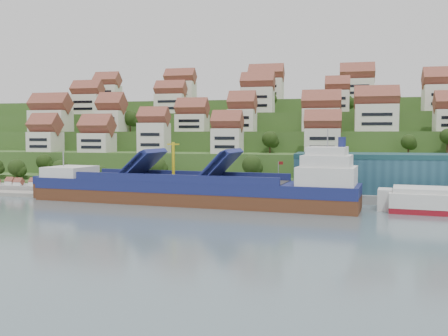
# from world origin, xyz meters

# --- Properties ---
(ground) EXTENTS (300.00, 300.00, 0.00)m
(ground) POSITION_xyz_m (0.00, 0.00, 0.00)
(ground) COLOR slate
(ground) RESTS_ON ground
(quay) EXTENTS (180.00, 14.00, 2.20)m
(quay) POSITION_xyz_m (20.00, 15.00, 1.10)
(quay) COLOR gray
(quay) RESTS_ON ground
(pebble_beach) EXTENTS (45.00, 20.00, 1.00)m
(pebble_beach) POSITION_xyz_m (-58.00, 12.00, 0.50)
(pebble_beach) COLOR gray
(pebble_beach) RESTS_ON ground
(hillside) EXTENTS (260.00, 128.00, 31.00)m
(hillside) POSITION_xyz_m (0.00, 103.55, 10.66)
(hillside) COLOR #2D4C1E
(hillside) RESTS_ON ground
(hillside_village) EXTENTS (161.15, 59.79, 28.62)m
(hillside_village) POSITION_xyz_m (-2.55, 61.25, 24.66)
(hillside_village) COLOR silver
(hillside_village) RESTS_ON ground
(hillside_trees) EXTENTS (141.34, 62.09, 31.57)m
(hillside_trees) POSITION_xyz_m (-14.08, 43.06, 16.05)
(hillside_trees) COLOR #233A13
(hillside_trees) RESTS_ON ground
(warehouse) EXTENTS (60.00, 15.00, 10.00)m
(warehouse) POSITION_xyz_m (52.00, 17.00, 7.20)
(warehouse) COLOR #224B5E
(warehouse) RESTS_ON quay
(flagpole) EXTENTS (1.28, 0.16, 8.00)m
(flagpole) POSITION_xyz_m (18.11, 10.00, 6.88)
(flagpole) COLOR gray
(flagpole) RESTS_ON quay
(beach_huts) EXTENTS (14.40, 3.70, 2.20)m
(beach_huts) POSITION_xyz_m (-60.00, 10.75, 2.10)
(beach_huts) COLOR white
(beach_huts) RESTS_ON pebble_beach
(cargo_ship) EXTENTS (82.80, 20.84, 18.22)m
(cargo_ship) POSITION_xyz_m (-0.53, -0.37, 3.43)
(cargo_ship) COLOR #552D19
(cargo_ship) RESTS_ON ground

